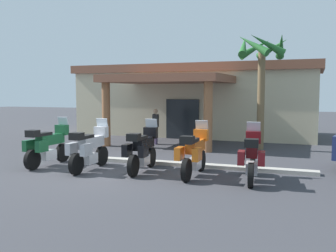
{
  "coord_description": "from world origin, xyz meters",
  "views": [
    {
      "loc": [
        5.88,
        -10.31,
        2.51
      ],
      "look_at": [
        1.13,
        3.15,
        1.2
      ],
      "focal_mm": 40.28,
      "sensor_mm": 36.0,
      "label": 1
    }
  ],
  "objects_px": {
    "motorcycle_black": "(142,150)",
    "pedestrian": "(156,124)",
    "motorcycle_orange": "(194,153)",
    "motorcycle_green": "(48,145)",
    "motorcycle_maroon": "(252,156)",
    "motorcycle_silver": "(89,148)",
    "motel_building": "(196,99)",
    "palm_tree_near_portico": "(262,60)"
  },
  "relations": [
    {
      "from": "motorcycle_black",
      "to": "pedestrian",
      "type": "bearing_deg",
      "value": 15.04
    },
    {
      "from": "motel_building",
      "to": "motorcycle_black",
      "type": "xyz_separation_m",
      "value": [
        1.16,
        -10.71,
        -1.35
      ]
    },
    {
      "from": "motorcycle_green",
      "to": "motorcycle_black",
      "type": "distance_m",
      "value": 3.4
    },
    {
      "from": "motorcycle_orange",
      "to": "motorcycle_green",
      "type": "bearing_deg",
      "value": 92.08
    },
    {
      "from": "motorcycle_orange",
      "to": "motorcycle_maroon",
      "type": "relative_size",
      "value": 1.0
    },
    {
      "from": "motel_building",
      "to": "palm_tree_near_portico",
      "type": "height_order",
      "value": "palm_tree_near_portico"
    },
    {
      "from": "motorcycle_maroon",
      "to": "palm_tree_near_portico",
      "type": "distance_m",
      "value": 6.86
    },
    {
      "from": "motel_building",
      "to": "motorcycle_black",
      "type": "distance_m",
      "value": 10.85
    },
    {
      "from": "motorcycle_black",
      "to": "motorcycle_orange",
      "type": "distance_m",
      "value": 1.7
    },
    {
      "from": "motorcycle_orange",
      "to": "motorcycle_silver",
      "type": "bearing_deg",
      "value": 95.24
    },
    {
      "from": "motorcycle_silver",
      "to": "palm_tree_near_portico",
      "type": "relative_size",
      "value": 0.44
    },
    {
      "from": "motorcycle_maroon",
      "to": "pedestrian",
      "type": "bearing_deg",
      "value": 36.15
    },
    {
      "from": "motel_building",
      "to": "motorcycle_maroon",
      "type": "distance_m",
      "value": 11.83
    },
    {
      "from": "motorcycle_black",
      "to": "motorcycle_silver",
      "type": "bearing_deg",
      "value": 98.98
    },
    {
      "from": "motorcycle_orange",
      "to": "palm_tree_near_portico",
      "type": "height_order",
      "value": "palm_tree_near_portico"
    },
    {
      "from": "motorcycle_green",
      "to": "motorcycle_black",
      "type": "relative_size",
      "value": 1.0
    },
    {
      "from": "motorcycle_black",
      "to": "pedestrian",
      "type": "distance_m",
      "value": 6.18
    },
    {
      "from": "motel_building",
      "to": "pedestrian",
      "type": "distance_m",
      "value": 4.98
    },
    {
      "from": "motorcycle_orange",
      "to": "palm_tree_near_portico",
      "type": "relative_size",
      "value": 0.44
    },
    {
      "from": "motorcycle_silver",
      "to": "motorcycle_maroon",
      "type": "relative_size",
      "value": 1.0
    },
    {
      "from": "motorcycle_silver",
      "to": "motorcycle_maroon",
      "type": "height_order",
      "value": "same"
    },
    {
      "from": "motorcycle_green",
      "to": "motorcycle_maroon",
      "type": "relative_size",
      "value": 1.0
    },
    {
      "from": "motorcycle_green",
      "to": "motorcycle_silver",
      "type": "distance_m",
      "value": 1.71
    },
    {
      "from": "motorcycle_black",
      "to": "motorcycle_maroon",
      "type": "distance_m",
      "value": 3.4
    },
    {
      "from": "motorcycle_black",
      "to": "palm_tree_near_portico",
      "type": "height_order",
      "value": "palm_tree_near_portico"
    },
    {
      "from": "motorcycle_maroon",
      "to": "palm_tree_near_portico",
      "type": "xyz_separation_m",
      "value": [
        -0.39,
        6.09,
        3.14
      ]
    },
    {
      "from": "motorcycle_orange",
      "to": "pedestrian",
      "type": "relative_size",
      "value": 1.31
    },
    {
      "from": "motorcycle_maroon",
      "to": "pedestrian",
      "type": "xyz_separation_m",
      "value": [
        -5.24,
        6.02,
        0.28
      ]
    },
    {
      "from": "motorcycle_silver",
      "to": "pedestrian",
      "type": "distance_m",
      "value": 6.24
    },
    {
      "from": "pedestrian",
      "to": "motorcycle_silver",
      "type": "bearing_deg",
      "value": -125.26
    },
    {
      "from": "motorcycle_silver",
      "to": "motorcycle_orange",
      "type": "xyz_separation_m",
      "value": [
        3.4,
        0.27,
        0.0
      ]
    },
    {
      "from": "motel_building",
      "to": "pedestrian",
      "type": "relative_size",
      "value": 8.28
    },
    {
      "from": "pedestrian",
      "to": "palm_tree_near_portico",
      "type": "height_order",
      "value": "palm_tree_near_portico"
    },
    {
      "from": "motorcycle_black",
      "to": "motorcycle_maroon",
      "type": "height_order",
      "value": "same"
    },
    {
      "from": "motorcycle_silver",
      "to": "motel_building",
      "type": "bearing_deg",
      "value": -2.83
    },
    {
      "from": "palm_tree_near_portico",
      "to": "motorcycle_maroon",
      "type": "bearing_deg",
      "value": -86.31
    },
    {
      "from": "motorcycle_black",
      "to": "pedestrian",
      "type": "xyz_separation_m",
      "value": [
        -1.85,
        5.89,
        0.28
      ]
    },
    {
      "from": "motorcycle_black",
      "to": "motorcycle_maroon",
      "type": "relative_size",
      "value": 1.0
    },
    {
      "from": "motorcycle_maroon",
      "to": "palm_tree_near_portico",
      "type": "height_order",
      "value": "palm_tree_near_portico"
    },
    {
      "from": "motorcycle_green",
      "to": "motel_building",
      "type": "bearing_deg",
      "value": -9.31
    },
    {
      "from": "pedestrian",
      "to": "motorcycle_green",
      "type": "bearing_deg",
      "value": -140.93
    },
    {
      "from": "palm_tree_near_portico",
      "to": "pedestrian",
      "type": "bearing_deg",
      "value": -179.2
    }
  ]
}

